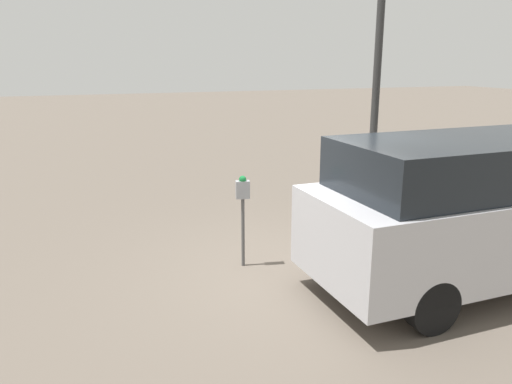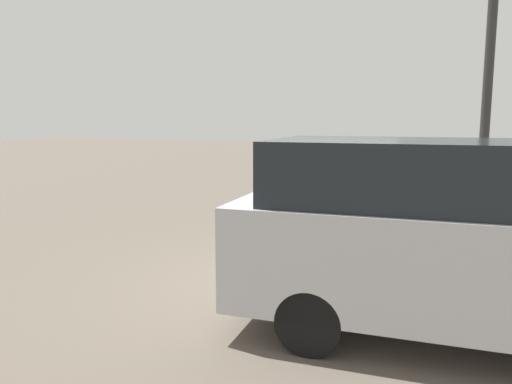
# 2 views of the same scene
# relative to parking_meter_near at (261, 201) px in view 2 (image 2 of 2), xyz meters

# --- Properties ---
(ground_plane) EXTENTS (80.00, 80.00, 0.00)m
(ground_plane) POSITION_rel_parking_meter_near_xyz_m (0.72, -0.42, -1.03)
(ground_plane) COLOR #60564C
(parking_meter_near) EXTENTS (0.22, 0.15, 1.39)m
(parking_meter_near) POSITION_rel_parking_meter_near_xyz_m (0.00, 0.00, 0.00)
(parking_meter_near) COLOR #4C4C4C
(parking_meter_near) RESTS_ON ground
(lamp_post) EXTENTS (0.44, 0.44, 6.92)m
(lamp_post) POSITION_rel_parking_meter_near_xyz_m (3.15, 1.47, 1.15)
(lamp_post) COLOR beige
(lamp_post) RESTS_ON ground
(parked_van) EXTENTS (4.91, 1.95, 2.04)m
(parked_van) POSITION_rel_parking_meter_near_xyz_m (2.85, -1.68, 0.08)
(parked_van) COLOR #B2B2B7
(parked_van) RESTS_ON ground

